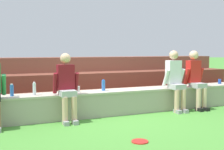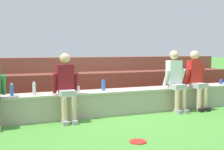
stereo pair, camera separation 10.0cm
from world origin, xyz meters
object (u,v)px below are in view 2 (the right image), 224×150
object	(u,v)px
plastic_cup_middle	(221,82)
water_bottle_mid_right	(12,90)
person_right_of_center	(197,78)
person_center	(176,79)
water_bottle_near_left	(103,85)
plastic_cup_right_end	(78,89)
frisbee	(138,142)
water_bottle_near_right	(34,89)
person_left_of_center	(66,85)

from	to	relation	value
plastic_cup_middle	water_bottle_mid_right	bearing A→B (deg)	-179.63
person_right_of_center	plastic_cup_middle	distance (m)	1.09
person_center	water_bottle_near_left	world-z (taller)	person_center
plastic_cup_right_end	frisbee	size ratio (longest dim) A/B	0.48
water_bottle_near_left	water_bottle_near_right	size ratio (longest dim) A/B	0.92
person_right_of_center	plastic_cup_right_end	distance (m)	2.92
frisbee	person_left_of_center	bearing A→B (deg)	113.47
person_right_of_center	water_bottle_near_right	xyz separation A→B (m)	(-3.82, 0.22, -0.10)
water_bottle_mid_right	water_bottle_near_right	world-z (taller)	water_bottle_near_right
person_right_of_center	water_bottle_near_left	xyz separation A→B (m)	(-2.31, 0.29, -0.11)
frisbee	person_center	bearing A→B (deg)	42.70
plastic_cup_middle	person_right_of_center	bearing A→B (deg)	-164.26
frisbee	water_bottle_near_right	bearing A→B (deg)	124.47
water_bottle_near_left	person_left_of_center	bearing A→B (deg)	-160.52
person_center	person_right_of_center	xyz separation A→B (m)	(0.61, 0.01, 0.00)
plastic_cup_right_end	frisbee	world-z (taller)	plastic_cup_right_end
water_bottle_near_right	plastic_cup_middle	distance (m)	4.86
water_bottle_near_right	water_bottle_near_left	bearing A→B (deg)	2.77
person_center	person_right_of_center	distance (m)	0.61
person_center	plastic_cup_middle	world-z (taller)	person_center
water_bottle_near_left	water_bottle_near_right	distance (m)	1.51
person_left_of_center	water_bottle_near_right	size ratio (longest dim) A/B	5.13
person_right_of_center	water_bottle_near_left	bearing A→B (deg)	172.81
plastic_cup_middle	frisbee	world-z (taller)	plastic_cup_middle
water_bottle_near_left	water_bottle_near_right	world-z (taller)	water_bottle_near_right
plastic_cup_right_end	person_right_of_center	bearing A→B (deg)	-5.35
person_right_of_center	plastic_cup_right_end	world-z (taller)	person_right_of_center
person_right_of_center	water_bottle_near_right	distance (m)	3.83
person_left_of_center	plastic_cup_right_end	bearing A→B (deg)	44.04
person_center	water_bottle_near_right	distance (m)	3.22
person_center	water_bottle_near_left	size ratio (longest dim) A/B	5.77
person_left_of_center	water_bottle_near_right	distance (m)	0.66
water_bottle_near_right	plastic_cup_right_end	world-z (taller)	water_bottle_near_right
plastic_cup_middle	frisbee	bearing A→B (deg)	-149.96
person_right_of_center	plastic_cup_right_end	xyz separation A→B (m)	(-2.91, 0.27, -0.17)
water_bottle_mid_right	frisbee	bearing A→B (deg)	-48.45
person_center	person_right_of_center	world-z (taller)	person_center
plastic_cup_middle	plastic_cup_right_end	bearing A→B (deg)	-179.72
water_bottle_near_left	plastic_cup_right_end	world-z (taller)	water_bottle_near_left
person_center	water_bottle_near_right	xyz separation A→B (m)	(-3.21, 0.23, -0.10)
water_bottle_near_left	frisbee	xyz separation A→B (m)	(-0.17, -2.03, -0.65)
person_right_of_center	plastic_cup_right_end	bearing A→B (deg)	174.65
water_bottle_mid_right	water_bottle_near_right	size ratio (longest dim) A/B	0.92
water_bottle_mid_right	water_bottle_near_right	bearing A→B (deg)	-5.28
person_left_of_center	frisbee	bearing A→B (deg)	-66.53
water_bottle_near_left	plastic_cup_right_end	bearing A→B (deg)	-178.15
person_center	water_bottle_near_right	size ratio (longest dim) A/B	5.33
person_right_of_center	frisbee	xyz separation A→B (m)	(-2.48, -1.74, -0.77)
person_left_of_center	person_center	size ratio (longest dim) A/B	0.96
person_center	plastic_cup_right_end	xyz separation A→B (m)	(-2.30, 0.29, -0.17)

